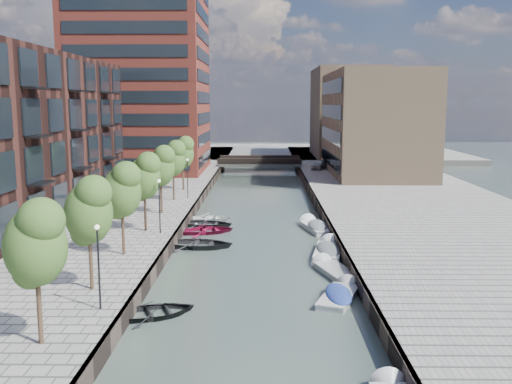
{
  "coord_description": "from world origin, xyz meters",
  "views": [
    {
      "loc": [
        0.6,
        -18.02,
        10.77
      ],
      "look_at": [
        0.0,
        28.35,
        3.5
      ],
      "focal_mm": 40.0,
      "sensor_mm": 36.0,
      "label": 1
    }
  ],
  "objects_px": {
    "tree_3": "(144,175)",
    "motorboat_2": "(333,272)",
    "tree_2": "(122,189)",
    "motorboat_3": "(340,295)",
    "car": "(320,164)",
    "tree_0": "(35,241)",
    "sloop_1": "(199,248)",
    "tree_1": "(88,209)",
    "sloop_4": "(207,226)",
    "bridge": "(260,163)",
    "motorboat_1": "(329,251)",
    "tree_4": "(161,165)",
    "tree_5": "(173,158)",
    "motorboat_4": "(316,227)",
    "tree_6": "(183,152)",
    "sloop_3": "(209,221)",
    "sloop_0": "(155,316)",
    "sloop_2": "(208,233)"
  },
  "relations": [
    {
      "from": "motorboat_2",
      "to": "sloop_0",
      "type": "bearing_deg",
      "value": -142.96
    },
    {
      "from": "car",
      "to": "tree_6",
      "type": "bearing_deg",
      "value": -106.53
    },
    {
      "from": "motorboat_4",
      "to": "car",
      "type": "height_order",
      "value": "car"
    },
    {
      "from": "tree_0",
      "to": "sloop_1",
      "type": "height_order",
      "value": "tree_0"
    },
    {
      "from": "bridge",
      "to": "car",
      "type": "bearing_deg",
      "value": -31.22
    },
    {
      "from": "tree_0",
      "to": "sloop_1",
      "type": "bearing_deg",
      "value": 77.61
    },
    {
      "from": "tree_0",
      "to": "tree_1",
      "type": "xyz_separation_m",
      "value": [
        0.0,
        7.0,
        0.0
      ]
    },
    {
      "from": "sloop_4",
      "to": "motorboat_4",
      "type": "distance_m",
      "value": 9.54
    },
    {
      "from": "motorboat_2",
      "to": "motorboat_4",
      "type": "distance_m",
      "value": 12.75
    },
    {
      "from": "tree_3",
      "to": "motorboat_2",
      "type": "height_order",
      "value": "tree_3"
    },
    {
      "from": "sloop_0",
      "to": "sloop_2",
      "type": "relative_size",
      "value": 0.95
    },
    {
      "from": "tree_5",
      "to": "tree_1",
      "type": "bearing_deg",
      "value": -90.0
    },
    {
      "from": "tree_2",
      "to": "motorboat_1",
      "type": "xyz_separation_m",
      "value": [
        13.83,
        4.06,
        -5.1
      ]
    },
    {
      "from": "tree_2",
      "to": "tree_6",
      "type": "bearing_deg",
      "value": 90.0
    },
    {
      "from": "tree_6",
      "to": "motorboat_1",
      "type": "xyz_separation_m",
      "value": [
        13.83,
        -23.94,
        -5.1
      ]
    },
    {
      "from": "tree_4",
      "to": "sloop_4",
      "type": "height_order",
      "value": "tree_4"
    },
    {
      "from": "tree_6",
      "to": "bridge",
      "type": "bearing_deg",
      "value": 71.9
    },
    {
      "from": "tree_6",
      "to": "sloop_2",
      "type": "distance_m",
      "value": 18.81
    },
    {
      "from": "tree_6",
      "to": "sloop_4",
      "type": "xyz_separation_m",
      "value": [
        4.14,
        -14.91,
        -5.31
      ]
    },
    {
      "from": "tree_4",
      "to": "motorboat_4",
      "type": "bearing_deg",
      "value": -8.38
    },
    {
      "from": "tree_3",
      "to": "sloop_3",
      "type": "relative_size",
      "value": 1.4
    },
    {
      "from": "tree_1",
      "to": "car",
      "type": "distance_m",
      "value": 58.35
    },
    {
      "from": "tree_6",
      "to": "sloop_0",
      "type": "xyz_separation_m",
      "value": [
        3.58,
        -36.31,
        -5.31
      ]
    },
    {
      "from": "tree_3",
      "to": "tree_6",
      "type": "height_order",
      "value": "same"
    },
    {
      "from": "tree_4",
      "to": "sloop_2",
      "type": "height_order",
      "value": "tree_4"
    },
    {
      "from": "sloop_3",
      "to": "motorboat_4",
      "type": "relative_size",
      "value": 0.79
    },
    {
      "from": "tree_1",
      "to": "sloop_4",
      "type": "relative_size",
      "value": 1.32
    },
    {
      "from": "tree_0",
      "to": "tree_2",
      "type": "xyz_separation_m",
      "value": [
        0.0,
        14.0,
        0.0
      ]
    },
    {
      "from": "motorboat_1",
      "to": "car",
      "type": "relative_size",
      "value": 1.26
    },
    {
      "from": "motorboat_3",
      "to": "tree_0",
      "type": "bearing_deg",
      "value": -147.8
    },
    {
      "from": "tree_6",
      "to": "motorboat_3",
      "type": "relative_size",
      "value": 1.26
    },
    {
      "from": "sloop_2",
      "to": "motorboat_1",
      "type": "bearing_deg",
      "value": -139.99
    },
    {
      "from": "sloop_3",
      "to": "bridge",
      "type": "bearing_deg",
      "value": -17.27
    },
    {
      "from": "sloop_1",
      "to": "sloop_2",
      "type": "bearing_deg",
      "value": 3.77
    },
    {
      "from": "sloop_2",
      "to": "tree_6",
      "type": "bearing_deg",
      "value": -1.29
    },
    {
      "from": "tree_2",
      "to": "motorboat_3",
      "type": "distance_m",
      "value": 15.38
    },
    {
      "from": "tree_4",
      "to": "tree_5",
      "type": "height_order",
      "value": "same"
    },
    {
      "from": "tree_2",
      "to": "tree_3",
      "type": "distance_m",
      "value": 7.0
    },
    {
      "from": "tree_1",
      "to": "tree_2",
      "type": "relative_size",
      "value": 1.0
    },
    {
      "from": "tree_1",
      "to": "sloop_2",
      "type": "bearing_deg",
      "value": 75.8
    },
    {
      "from": "tree_0",
      "to": "tree_1",
      "type": "distance_m",
      "value": 7.0
    },
    {
      "from": "bridge",
      "to": "sloop_0",
      "type": "height_order",
      "value": "bridge"
    },
    {
      "from": "motorboat_2",
      "to": "car",
      "type": "xyz_separation_m",
      "value": [
        3.88,
        49.31,
        1.64
      ]
    },
    {
      "from": "bridge",
      "to": "motorboat_1",
      "type": "xyz_separation_m",
      "value": [
        5.33,
        -49.94,
        -1.18
      ]
    },
    {
      "from": "tree_3",
      "to": "sloop_1",
      "type": "relative_size",
      "value": 1.18
    },
    {
      "from": "tree_1",
      "to": "motorboat_1",
      "type": "bearing_deg",
      "value": 38.64
    },
    {
      "from": "tree_1",
      "to": "motorboat_4",
      "type": "relative_size",
      "value": 1.1
    },
    {
      "from": "sloop_0",
      "to": "sloop_4",
      "type": "relative_size",
      "value": 0.94
    },
    {
      "from": "tree_3",
      "to": "motorboat_2",
      "type": "distance_m",
      "value": 16.5
    },
    {
      "from": "tree_5",
      "to": "tree_0",
      "type": "bearing_deg",
      "value": -90.0
    }
  ]
}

